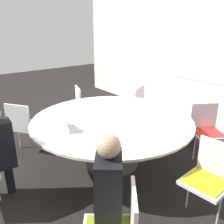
# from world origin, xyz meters

# --- Properties ---
(ground_plane) EXTENTS (16.00, 16.00, 0.00)m
(ground_plane) POSITION_xyz_m (0.00, 0.00, 0.00)
(ground_plane) COLOR black
(wall_back) EXTENTS (8.00, 0.07, 2.70)m
(wall_back) POSITION_xyz_m (0.00, 2.40, 1.35)
(wall_back) COLOR silver
(wall_back) RESTS_ON ground_plane
(conference_table) EXTENTS (2.25, 2.25, 0.73)m
(conference_table) POSITION_xyz_m (0.00, 0.00, 0.62)
(conference_table) COLOR #333333
(conference_table) RESTS_ON ground_plane
(chair_2) EXTENTS (0.47, 0.46, 0.84)m
(chair_2) POSITION_xyz_m (1.43, 0.19, 0.50)
(chair_2) COLOR silver
(chair_2) RESTS_ON ground_plane
(chair_3) EXTENTS (0.59, 0.59, 0.84)m
(chair_3) POSITION_xyz_m (0.70, 1.27, 0.50)
(chair_3) COLOR silver
(chair_3) RESTS_ON ground_plane
(chair_4) EXTENTS (0.56, 0.57, 0.84)m
(chair_4) POSITION_xyz_m (-0.64, 1.30, 0.50)
(chair_4) COLOR silver
(chair_4) RESTS_ON ground_plane
(chair_5) EXTENTS (0.55, 0.54, 0.84)m
(chair_5) POSITION_xyz_m (-1.39, 0.40, 0.50)
(chair_5) COLOR silver
(chair_5) RESTS_ON ground_plane
(chair_6) EXTENTS (0.60, 0.60, 0.84)m
(chair_6) POSITION_xyz_m (-1.15, -0.87, 0.50)
(chair_6) COLOR silver
(chair_6) RESTS_ON ground_plane
(person_1) EXTENTS (0.42, 0.40, 1.19)m
(person_1) POSITION_xyz_m (1.17, -0.95, 0.69)
(person_1) COLOR black
(person_1) RESTS_ON ground_plane
(laptop) EXTENTS (0.34, 0.27, 0.21)m
(laptop) POSITION_xyz_m (-0.07, -0.66, 0.78)
(laptop) COLOR silver
(laptop) RESTS_ON conference_table
(handbag) EXTENTS (0.36, 0.16, 0.28)m
(handbag) POSITION_xyz_m (0.27, 1.53, 0.14)
(handbag) COLOR #661E56
(handbag) RESTS_ON ground_plane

